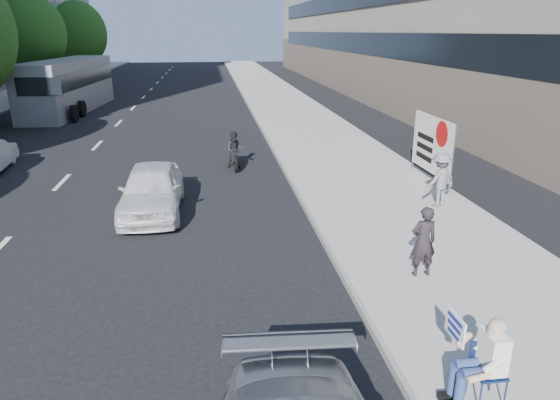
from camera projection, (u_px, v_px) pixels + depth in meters
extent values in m
plane|color=black|center=(273.00, 274.00, 10.91)|extent=(160.00, 160.00, 0.00)
cube|color=#9A9790|center=(297.00, 118.00, 30.16)|extent=(5.00, 120.00, 0.15)
cylinder|color=#382616|center=(38.00, 82.00, 36.78)|extent=(0.30, 0.30, 2.97)
ellipsoid|color=#194D14|center=(31.00, 33.00, 35.68)|extent=(4.80, 4.80, 5.52)
cylinder|color=#382616|center=(83.00, 70.00, 49.96)|extent=(0.30, 0.30, 2.62)
ellipsoid|color=#194D14|center=(78.00, 34.00, 48.85)|extent=(5.40, 5.40, 6.21)
cylinder|color=navy|center=(480.00, 397.00, 6.71)|extent=(0.02, 0.02, 0.45)
cylinder|color=navy|center=(505.00, 395.00, 6.75)|extent=(0.02, 0.02, 0.45)
cylinder|color=navy|center=(467.00, 380.00, 7.04)|extent=(0.02, 0.02, 0.45)
cylinder|color=navy|center=(491.00, 377.00, 7.09)|extent=(0.02, 0.02, 0.45)
cube|color=navy|center=(488.00, 373.00, 6.82)|extent=(0.40, 0.40, 0.03)
cube|color=navy|center=(483.00, 353.00, 6.94)|extent=(0.40, 0.02, 0.40)
cylinder|color=navy|center=(477.00, 374.00, 6.67)|extent=(0.44, 0.17, 0.17)
cylinder|color=navy|center=(460.00, 389.00, 6.72)|extent=(0.14, 0.14, 0.46)
cylinder|color=navy|center=(470.00, 364.00, 6.86)|extent=(0.44, 0.17, 0.17)
cylinder|color=navy|center=(453.00, 380.00, 6.90)|extent=(0.14, 0.14, 0.46)
cube|color=black|center=(447.00, 396.00, 6.98)|extent=(0.26, 0.11, 0.10)
cube|color=silver|center=(493.00, 351.00, 6.71)|extent=(0.26, 0.42, 0.56)
sphere|color=tan|center=(497.00, 327.00, 6.59)|extent=(0.23, 0.23, 0.23)
ellipsoid|color=gray|center=(498.00, 325.00, 6.59)|extent=(0.22, 0.24, 0.19)
ellipsoid|color=gray|center=(490.00, 333.00, 6.61)|extent=(0.10, 0.14, 0.13)
cylinder|color=silver|center=(494.00, 365.00, 6.48)|extent=(0.30, 0.10, 0.25)
cylinder|color=tan|center=(478.00, 378.00, 6.51)|extent=(0.29, 0.09, 0.14)
cylinder|color=silver|center=(478.00, 339.00, 6.94)|extent=(0.26, 0.20, 0.32)
cylinder|color=tan|center=(464.00, 340.00, 7.09)|extent=(0.30, 0.21, 0.18)
cube|color=white|center=(455.00, 327.00, 7.18)|extent=(0.03, 0.55, 0.40)
imported|color=slate|center=(440.00, 180.00, 14.47)|extent=(1.18, 0.92, 1.60)
imported|color=black|center=(423.00, 241.00, 10.33)|extent=(0.57, 0.39, 1.53)
cylinder|color=#4C4C4C|center=(452.00, 160.00, 15.53)|extent=(0.06, 0.06, 2.20)
cylinder|color=#4C4C4C|center=(415.00, 140.00, 18.35)|extent=(0.06, 0.06, 2.20)
cube|color=silver|center=(432.00, 145.00, 16.89)|extent=(0.04, 3.00, 1.90)
cylinder|color=#A50C0C|center=(442.00, 134.00, 16.07)|extent=(0.01, 0.84, 0.84)
cube|color=black|center=(425.00, 137.00, 17.31)|extent=(0.01, 1.30, 0.18)
cube|color=black|center=(424.00, 147.00, 17.42)|extent=(0.01, 1.30, 0.18)
cube|color=black|center=(424.00, 157.00, 17.53)|extent=(0.01, 1.30, 0.18)
imported|color=silver|center=(152.00, 189.00, 14.40)|extent=(1.68, 4.18, 1.42)
cylinder|color=black|center=(236.00, 164.00, 18.73)|extent=(0.15, 0.65, 0.64)
cylinder|color=black|center=(234.00, 155.00, 20.04)|extent=(0.15, 0.65, 0.64)
cube|color=black|center=(235.00, 153.00, 19.31)|extent=(0.31, 1.21, 0.35)
imported|color=black|center=(235.00, 150.00, 19.16)|extent=(0.72, 0.57, 1.42)
cube|color=gray|center=(69.00, 86.00, 32.63)|extent=(3.38, 12.15, 3.30)
cube|color=black|center=(47.00, 77.00, 32.29)|extent=(0.91, 11.47, 1.00)
cube|color=black|center=(88.00, 77.00, 32.62)|extent=(0.91, 11.47, 1.00)
cube|color=black|center=(39.00, 87.00, 26.81)|extent=(2.40, 0.24, 1.00)
cylinder|color=black|center=(29.00, 115.00, 28.62)|extent=(0.32, 1.02, 1.00)
cylinder|color=black|center=(74.00, 114.00, 28.95)|extent=(0.32, 1.02, 1.00)
cylinder|color=black|center=(40.00, 109.00, 30.50)|extent=(0.32, 1.02, 1.00)
cylinder|color=black|center=(82.00, 109.00, 30.82)|extent=(0.32, 1.02, 1.00)
cylinder|color=black|center=(66.00, 97.00, 36.12)|extent=(0.32, 1.02, 1.00)
cylinder|color=black|center=(101.00, 97.00, 36.45)|extent=(0.32, 1.02, 1.00)
cylinder|color=black|center=(71.00, 95.00, 37.53)|extent=(0.32, 1.02, 1.00)
cylinder|color=black|center=(105.00, 94.00, 37.86)|extent=(0.32, 1.02, 1.00)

